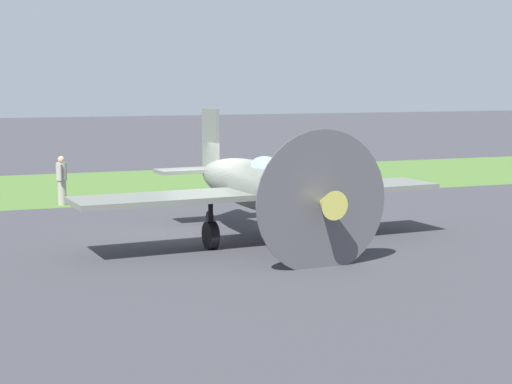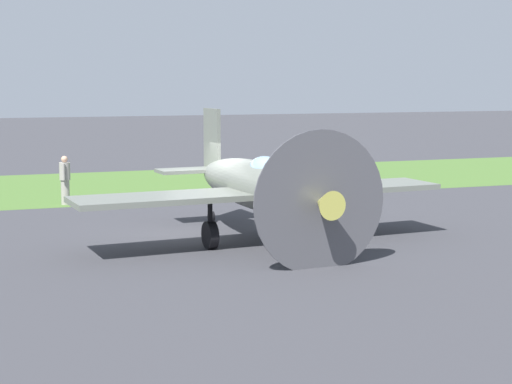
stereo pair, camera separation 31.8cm
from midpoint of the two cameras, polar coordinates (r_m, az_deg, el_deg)
name	(u,v)px [view 1 (the left image)]	position (r m, az deg, el deg)	size (l,w,h in m)	color
ground_plane	(210,230)	(25.05, -3.48, -2.55)	(160.00, 160.00, 0.00)	#38383D
grass_verge	(125,185)	(36.07, -8.99, 0.46)	(120.00, 11.00, 0.01)	#476B2D
airplane_lead	(259,186)	(22.95, -0.22, 0.42)	(10.33, 8.16, 3.68)	slate
ground_crew_chief	(62,179)	(30.69, -13.18, 0.83)	(0.38, 0.61, 1.73)	#9E998E
fuel_drum	(349,181)	(33.41, 6.00, 0.72)	(0.60, 0.60, 0.90)	black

